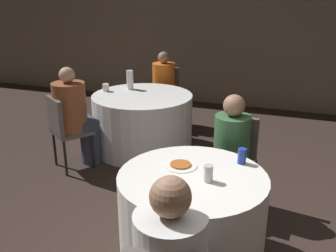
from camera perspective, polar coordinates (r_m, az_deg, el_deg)
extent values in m
cube|color=gray|center=(6.68, 16.18, 14.20)|extent=(16.00, 0.06, 2.80)
cylinder|color=white|center=(2.91, 3.60, -13.97)|extent=(1.09, 1.09, 0.73)
cylinder|color=white|center=(4.90, -3.85, 0.61)|extent=(1.28, 1.28, 0.73)
cube|color=#59514C|center=(3.57, 9.49, -5.85)|extent=(0.46, 0.46, 0.04)
cube|color=#59514C|center=(3.64, 10.62, -1.57)|extent=(0.38, 0.11, 0.41)
cylinder|color=black|center=(3.50, 11.01, -10.92)|extent=(0.03, 0.03, 0.43)
cylinder|color=black|center=(3.59, 5.77, -9.74)|extent=(0.03, 0.03, 0.43)
cylinder|color=black|center=(3.78, 12.60, -8.50)|extent=(0.03, 0.03, 0.43)
cylinder|color=black|center=(3.87, 7.73, -7.49)|extent=(0.03, 0.03, 0.43)
cube|color=#59514C|center=(5.74, -0.65, 4.45)|extent=(0.42, 0.42, 0.04)
cube|color=#59514C|center=(5.86, -0.16, 7.01)|extent=(0.38, 0.07, 0.41)
cylinder|color=black|center=(5.61, 0.53, 1.57)|extent=(0.03, 0.03, 0.43)
cylinder|color=black|center=(5.71, -2.77, 1.87)|extent=(0.03, 0.03, 0.43)
cylinder|color=black|center=(5.92, 1.40, 2.57)|extent=(0.03, 0.03, 0.43)
cylinder|color=black|center=(6.01, -1.74, 2.84)|extent=(0.03, 0.03, 0.43)
cube|color=#59514C|center=(4.47, -14.39, -0.82)|extent=(0.56, 0.56, 0.04)
cube|color=#59514C|center=(4.34, -16.84, 1.46)|extent=(0.34, 0.26, 0.41)
cylinder|color=black|center=(4.76, -13.03, -2.43)|extent=(0.03, 0.03, 0.43)
cylinder|color=black|center=(4.47, -11.30, -3.80)|extent=(0.03, 0.03, 0.43)
cylinder|color=black|center=(4.66, -16.87, -3.32)|extent=(0.03, 0.03, 0.43)
cylinder|color=black|center=(4.36, -15.36, -4.79)|extent=(0.03, 0.03, 0.43)
cylinder|color=#282828|center=(3.49, 8.08, -10.42)|extent=(0.24, 0.24, 0.47)
cube|color=#282828|center=(3.45, 8.95, -5.52)|extent=(0.36, 0.36, 0.12)
cylinder|color=#38663D|center=(3.47, 9.72, -2.11)|extent=(0.33, 0.33, 0.46)
sphere|color=#997056|center=(3.36, 10.05, 3.10)|extent=(0.20, 0.20, 0.20)
sphere|color=#997056|center=(1.81, 0.37, -10.73)|extent=(0.21, 0.21, 0.21)
cylinder|color=#282828|center=(5.61, -1.28, 1.76)|extent=(0.24, 0.24, 0.47)
cube|color=#282828|center=(5.62, -0.98, 4.84)|extent=(0.34, 0.34, 0.12)
cylinder|color=orange|center=(5.68, -0.66, 7.06)|extent=(0.34, 0.34, 0.50)
sphere|color=#997056|center=(5.61, -0.68, 10.40)|extent=(0.17, 0.17, 0.17)
cylinder|color=#33384C|center=(4.63, -11.65, -2.73)|extent=(0.24, 0.24, 0.47)
cube|color=#33384C|center=(4.49, -13.17, 0.31)|extent=(0.47, 0.46, 0.12)
cylinder|color=brown|center=(4.38, -14.73, 2.83)|extent=(0.37, 0.37, 0.56)
sphere|color=tan|center=(4.29, -15.16, 7.51)|extent=(0.18, 0.18, 0.18)
cylinder|color=white|center=(2.86, 1.92, -6.02)|extent=(0.26, 0.26, 0.01)
cylinder|color=#B25B23|center=(2.86, 1.92, -5.86)|extent=(0.16, 0.16, 0.01)
cylinder|color=silver|center=(2.63, 6.17, -7.20)|extent=(0.07, 0.07, 0.12)
cylinder|color=#1E38A5|center=(2.93, 11.21, -4.51)|extent=(0.07, 0.07, 0.12)
cylinder|color=white|center=(5.06, -5.82, 7.01)|extent=(0.09, 0.09, 0.25)
cylinder|color=silver|center=(5.01, -9.47, 5.81)|extent=(0.08, 0.08, 0.10)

